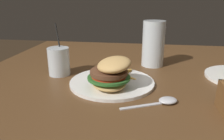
# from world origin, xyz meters

# --- Properties ---
(dining_table) EXTENTS (1.22, 1.27, 0.71)m
(dining_table) POSITION_xyz_m (0.00, 0.00, 0.61)
(dining_table) COLOR brown
(dining_table) RESTS_ON ground_plane
(meal_plate_near) EXTENTS (0.28, 0.28, 0.11)m
(meal_plate_near) POSITION_xyz_m (0.08, -0.11, 0.74)
(meal_plate_near) COLOR white
(meal_plate_near) RESTS_ON dining_table
(beer_glass) EXTENTS (0.09, 0.09, 0.19)m
(beer_glass) POSITION_xyz_m (-0.17, 0.03, 0.79)
(beer_glass) COLOR silver
(beer_glass) RESTS_ON dining_table
(juice_glass) EXTENTS (0.08, 0.08, 0.19)m
(juice_glass) POSITION_xyz_m (-0.01, -0.32, 0.75)
(juice_glass) COLOR silver
(juice_glass) RESTS_ON dining_table
(spoon) EXTENTS (0.09, 0.16, 0.01)m
(spoon) POSITION_xyz_m (0.17, 0.06, 0.71)
(spoon) COLOR silver
(spoon) RESTS_ON dining_table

